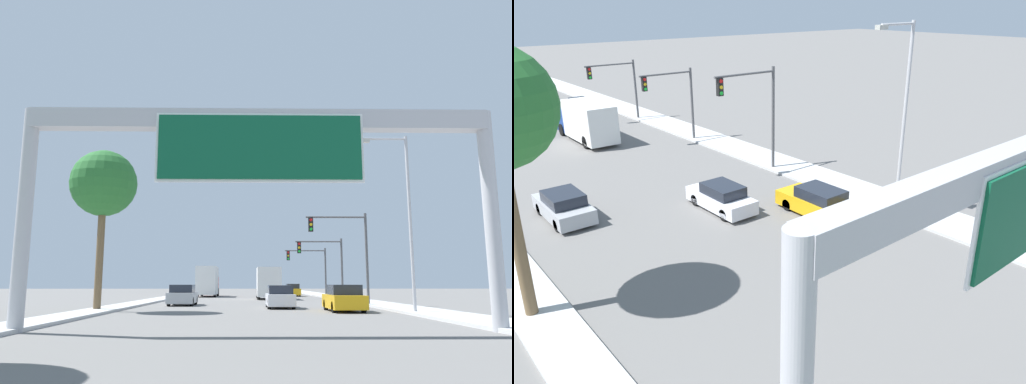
% 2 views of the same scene
% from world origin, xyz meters
% --- Properties ---
extents(sidewalk_right, '(3.00, 120.00, 0.15)m').
position_xyz_m(sidewalk_right, '(9.50, 60.00, 0.07)').
color(sidewalk_right, '#B9B9B9').
rests_on(sidewalk_right, ground).
extents(car_near_right, '(1.73, 4.48, 1.54)m').
position_xyz_m(car_near_right, '(5.25, 64.20, 0.72)').
color(car_near_right, gold).
rests_on(car_near_right, ground).
extents(car_mid_right, '(1.88, 4.70, 1.54)m').
position_xyz_m(car_mid_right, '(5.25, 30.53, 0.72)').
color(car_mid_right, gold).
rests_on(car_mid_right, ground).
extents(car_mid_center, '(1.77, 4.43, 1.49)m').
position_xyz_m(car_mid_center, '(1.75, 34.46, 0.70)').
color(car_mid_center, silver).
rests_on(car_mid_center, ground).
extents(car_far_right, '(1.88, 4.38, 1.51)m').
position_xyz_m(car_far_right, '(-5.25, 38.76, 0.71)').
color(car_far_right, '#A5A8AD').
rests_on(car_far_right, ground).
extents(truck_box_secondary, '(2.35, 7.87, 3.20)m').
position_xyz_m(truck_box_secondary, '(1.75, 53.26, 1.63)').
color(truck_box_secondary, navy).
rests_on(truck_box_secondary, ground).
extents(traffic_light_near_intersection, '(4.62, 0.32, 6.84)m').
position_xyz_m(traffic_light_near_intersection, '(7.12, 38.00, 4.60)').
color(traffic_light_near_intersection, '#4C4C4F').
rests_on(traffic_light_near_intersection, ground).
extents(traffic_light_mid_block, '(4.47, 0.32, 5.81)m').
position_xyz_m(traffic_light_mid_block, '(7.04, 48.00, 3.94)').
color(traffic_light_mid_block, '#4C4C4F').
rests_on(traffic_light_mid_block, ground).
extents(traffic_light_far_intersection, '(4.72, 0.32, 5.59)m').
position_xyz_m(traffic_light_far_intersection, '(6.91, 58.00, 3.82)').
color(traffic_light_far_intersection, '#4C4C4F').
rests_on(traffic_light_far_intersection, ground).
extents(street_lamp_right, '(2.78, 0.28, 9.88)m').
position_xyz_m(street_lamp_right, '(8.29, 27.98, 5.77)').
color(street_lamp_right, '#B2B2B7').
rests_on(street_lamp_right, ground).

